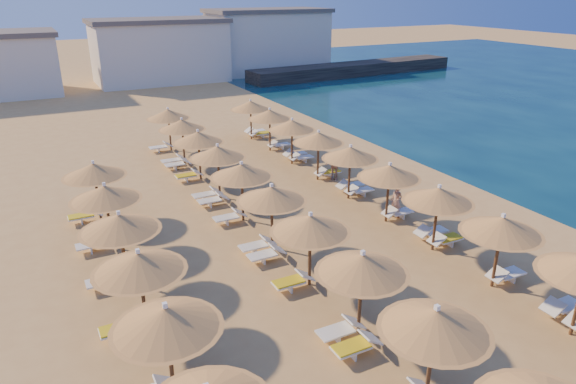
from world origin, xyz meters
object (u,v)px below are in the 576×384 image
jetty (355,69)px  beachgoer_a (396,201)px  beachgoer_c (334,165)px  parasol_row_west (272,195)px  parasol_row_east (389,173)px

jetty → beachgoer_a: 45.07m
jetty → beachgoer_a: size_ratio=18.23×
beachgoer_a → beachgoer_c: bearing=160.3°
jetty → parasol_row_west: 49.22m
parasol_row_east → parasol_row_west: bearing=180.0°
parasol_row_west → beachgoer_a: bearing=1.8°
jetty → beachgoer_a: (-23.52, -38.44, 0.07)m
beachgoer_c → parasol_row_west: bearing=-101.3°
jetty → parasol_row_east: size_ratio=0.83×
parasol_row_west → jetty: bearing=51.8°
parasol_row_west → beachgoer_a: parasol_row_west is taller
parasol_row_west → beachgoer_c: size_ratio=20.83×
parasol_row_east → parasol_row_west: 6.13m
jetty → beachgoer_c: 40.00m
parasol_row_west → beachgoer_c: (7.02, 6.20, -1.65)m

